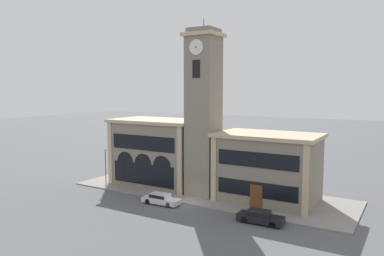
% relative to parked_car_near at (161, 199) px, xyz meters
% --- Properties ---
extents(ground_plane, '(300.00, 300.00, 0.00)m').
position_rel_parked_car_near_xyz_m(ground_plane, '(2.55, 1.47, -0.70)').
color(ground_plane, '#56565B').
extents(sidewalk_kerb, '(38.10, 12.13, 0.15)m').
position_rel_parked_car_near_xyz_m(sidewalk_kerb, '(2.55, 7.54, -0.62)').
color(sidewalk_kerb, gray).
rests_on(sidewalk_kerb, ground_plane).
extents(clock_tower, '(4.41, 4.41, 22.89)m').
position_rel_parked_car_near_xyz_m(clock_tower, '(2.55, 6.09, 10.21)').
color(clock_tower, gray).
rests_on(clock_tower, ground_plane).
extents(town_hall_left_wing, '(13.59, 8.07, 9.64)m').
position_rel_parked_car_near_xyz_m(town_hall_left_wing, '(-6.05, 7.88, 4.15)').
color(town_hall_left_wing, gray).
rests_on(town_hall_left_wing, ground_plane).
extents(town_hall_right_wing, '(12.68, 8.07, 8.58)m').
position_rel_parked_car_near_xyz_m(town_hall_right_wing, '(10.70, 7.89, 3.62)').
color(town_hall_right_wing, gray).
rests_on(town_hall_right_wing, ground_plane).
extents(parked_car_near, '(4.84, 1.88, 1.33)m').
position_rel_parked_car_near_xyz_m(parked_car_near, '(0.00, 0.00, 0.00)').
color(parked_car_near, silver).
rests_on(parked_car_near, ground_plane).
extents(parked_car_mid, '(4.90, 1.97, 1.36)m').
position_rel_parked_car_near_xyz_m(parked_car_mid, '(12.77, 0.00, 0.02)').
color(parked_car_mid, black).
rests_on(parked_car_mid, ground_plane).
extents(street_lamp, '(0.36, 0.36, 5.51)m').
position_rel_parked_car_near_xyz_m(street_lamp, '(-11.18, 2.23, 3.09)').
color(street_lamp, '#4C4C51').
rests_on(street_lamp, sidewalk_kerb).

